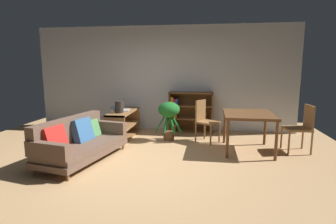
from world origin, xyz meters
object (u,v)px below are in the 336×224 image
(desk_speaker, at_px, (119,107))
(potted_floor_plant, at_px, (169,113))
(media_console, at_px, (124,124))
(open_laptop, at_px, (121,109))
(fabric_couch, at_px, (79,141))
(dining_chair_far, at_px, (205,119))
(bookshelf, at_px, (189,112))
(dining_chair_near, at_px, (301,126))
(dining_table, at_px, (249,117))

(desk_speaker, distance_m, potted_floor_plant, 1.13)
(media_console, distance_m, open_laptop, 0.36)
(fabric_couch, relative_size, dining_chair_far, 2.08)
(media_console, relative_size, desk_speaker, 4.85)
(open_laptop, relative_size, bookshelf, 0.43)
(dining_chair_near, relative_size, dining_chair_far, 1.00)
(fabric_couch, height_order, dining_chair_near, dining_chair_near)
(dining_chair_far, bearing_deg, fabric_couch, -145.16)
(fabric_couch, bearing_deg, bookshelf, 53.90)
(potted_floor_plant, distance_m, bookshelf, 0.99)
(media_console, height_order, potted_floor_plant, potted_floor_plant)
(fabric_couch, distance_m, dining_table, 3.26)
(dining_table, distance_m, bookshelf, 1.97)
(dining_chair_near, bearing_deg, open_laptop, 170.86)
(potted_floor_plant, height_order, bookshelf, bookshelf)
(open_laptop, relative_size, dining_chair_near, 0.51)
(dining_chair_near, height_order, bookshelf, bookshelf)
(potted_floor_plant, relative_size, dining_table, 0.79)
(media_console, height_order, desk_speaker, desk_speaker)
(media_console, distance_m, bookshelf, 1.71)
(fabric_couch, relative_size, desk_speaker, 7.23)
(open_laptop, distance_m, potted_floor_plant, 1.18)
(desk_speaker, height_order, dining_chair_near, dining_chair_near)
(desk_speaker, xyz_separation_m, dining_chair_far, (1.92, 0.17, -0.26))
(potted_floor_plant, height_order, dining_chair_near, dining_chair_near)
(fabric_couch, distance_m, open_laptop, 1.75)
(media_console, bearing_deg, bookshelf, 28.62)
(fabric_couch, bearing_deg, dining_chair_far, 34.84)
(open_laptop, distance_m, dining_chair_near, 3.91)
(open_laptop, distance_m, dining_table, 2.93)
(fabric_couch, xyz_separation_m, bookshelf, (1.80, 2.46, 0.16))
(media_console, height_order, dining_chair_near, dining_chair_near)
(dining_table, bearing_deg, open_laptop, 165.79)
(potted_floor_plant, height_order, dining_chair_far, dining_chair_far)
(potted_floor_plant, xyz_separation_m, dining_chair_near, (2.69, -0.48, -0.09))
(open_laptop, height_order, dining_table, dining_table)
(fabric_couch, distance_m, bookshelf, 3.05)
(potted_floor_plant, xyz_separation_m, bookshelf, (0.38, 0.90, -0.11))
(desk_speaker, bearing_deg, dining_table, -8.07)
(media_console, bearing_deg, desk_speaker, -90.31)
(dining_table, relative_size, bookshelf, 1.01)
(media_console, xyz_separation_m, potted_floor_plant, (1.11, -0.09, 0.31))
(fabric_couch, xyz_separation_m, open_laptop, (0.24, 1.71, 0.31))
(fabric_couch, relative_size, media_console, 1.49)
(dining_chair_far, bearing_deg, bookshelf, 115.00)
(dining_chair_near, bearing_deg, dining_chair_far, 166.21)
(dining_chair_near, xyz_separation_m, dining_chair_far, (-1.88, 0.46, -0.01))
(dining_chair_near, xyz_separation_m, bookshelf, (-2.31, 1.38, -0.02))
(dining_chair_far, bearing_deg, potted_floor_plant, 178.91)
(dining_table, xyz_separation_m, dining_chair_far, (-0.86, 0.56, -0.17))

